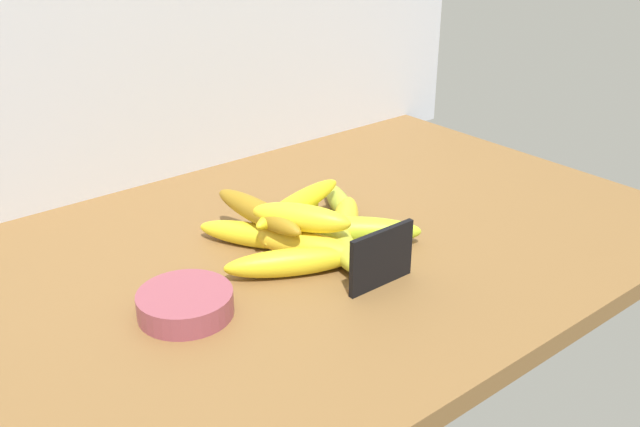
{
  "coord_description": "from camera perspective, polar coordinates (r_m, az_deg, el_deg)",
  "views": [
    {
      "loc": [
        -65.15,
        -76.71,
        54.08
      ],
      "look_at": [
        -2.74,
        -0.37,
        8.0
      ],
      "focal_mm": 40.47,
      "sensor_mm": 36.0,
      "label": 1
    }
  ],
  "objects": [
    {
      "name": "fruit_bowl",
      "position": [
        0.95,
        -10.6,
        -7.01
      ],
      "size": [
        12.35,
        12.35,
        3.2
      ],
      "primitive_type": "cylinder",
      "color": "#914250",
      "rests_on": "counter_top"
    },
    {
      "name": "counter_top",
      "position": [
        1.14,
        0.95,
        -2.54
      ],
      "size": [
        110.0,
        76.0,
        3.0
      ],
      "primitive_type": "cube",
      "color": "brown",
      "rests_on": "ground"
    },
    {
      "name": "banana_1",
      "position": [
        1.02,
        -2.31,
        -3.87
      ],
      "size": [
        18.75,
        12.19,
        4.0
      ],
      "primitive_type": "ellipsoid",
      "rotation": [
        0.0,
        0.0,
        2.67
      ],
      "color": "yellow",
      "rests_on": "counter_top"
    },
    {
      "name": "banana_4",
      "position": [
        1.05,
        -0.99,
        -2.61
      ],
      "size": [
        11.94,
        19.57,
        4.35
      ],
      "primitive_type": "ellipsoid",
      "rotation": [
        0.0,
        0.0,
        1.99
      ],
      "color": "yellow",
      "rests_on": "counter_top"
    },
    {
      "name": "banana_2",
      "position": [
        1.2,
        1.69,
        0.66
      ],
      "size": [
        10.7,
        17.28,
        3.41
      ],
      "primitive_type": "ellipsoid",
      "rotation": [
        0.0,
        0.0,
        4.26
      ],
      "color": "#A0B332",
      "rests_on": "counter_top"
    },
    {
      "name": "banana_6",
      "position": [
        1.13,
        2.1,
        -0.62
      ],
      "size": [
        14.56,
        14.35,
        4.01
      ],
      "primitive_type": "ellipsoid",
      "rotation": [
        0.0,
        0.0,
        3.91
      ],
      "color": "yellow",
      "rests_on": "counter_top"
    },
    {
      "name": "chalkboard_sign",
      "position": [
        0.99,
        4.85,
        -3.68
      ],
      "size": [
        11.0,
        1.8,
        8.4
      ],
      "color": "black",
      "rests_on": "counter_top"
    },
    {
      "name": "banana_10",
      "position": [
        1.04,
        -1.5,
        -0.32
      ],
      "size": [
        11.54,
        14.86,
        4.08
      ],
      "primitive_type": "ellipsoid",
      "rotation": [
        0.0,
        0.0,
        2.14
      ],
      "color": "yellow",
      "rests_on": "banana_4"
    },
    {
      "name": "banana_5",
      "position": [
        1.14,
        -2.18,
        -0.68
      ],
      "size": [
        17.17,
        10.69,
        3.66
      ],
      "primitive_type": "ellipsoid",
      "rotation": [
        0.0,
        0.0,
        0.44
      ],
      "color": "yellow",
      "rests_on": "counter_top"
    },
    {
      "name": "banana_8",
      "position": [
        1.09,
        -4.93,
        0.14
      ],
      "size": [
        4.41,
        19.95,
        3.64
      ],
      "primitive_type": "ellipsoid",
      "rotation": [
        0.0,
        0.0,
        4.75
      ],
      "color": "#9F7519",
      "rests_on": "banana_0"
    },
    {
      "name": "banana_3",
      "position": [
        1.1,
        2.82,
        -1.35
      ],
      "size": [
        17.95,
        16.52,
        4.33
      ],
      "primitive_type": "ellipsoid",
      "rotation": [
        0.0,
        0.0,
        5.56
      ],
      "color": "#ACC528",
      "rests_on": "counter_top"
    },
    {
      "name": "banana_0",
      "position": [
        1.1,
        -5.36,
        -1.68
      ],
      "size": [
        12.43,
        16.92,
        3.71
      ],
      "primitive_type": "ellipsoid",
      "rotation": [
        0.0,
        0.0,
        5.27
      ],
      "color": "yellow",
      "rests_on": "counter_top"
    },
    {
      "name": "banana_9",
      "position": [
        1.12,
        -1.68,
        0.83
      ],
      "size": [
        20.94,
        9.21,
        3.37
      ],
      "primitive_type": "ellipsoid",
      "rotation": [
        0.0,
        0.0,
        0.29
      ],
      "color": "yellow",
      "rests_on": "banana_5"
    },
    {
      "name": "banana_7",
      "position": [
        1.08,
        1.29,
        -2.02
      ],
      "size": [
        11.9,
        20.65,
        4.22
      ],
      "primitive_type": "ellipsoid",
      "rotation": [
        0.0,
        0.0,
        4.31
      ],
      "color": "gold",
      "rests_on": "counter_top"
    }
  ]
}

